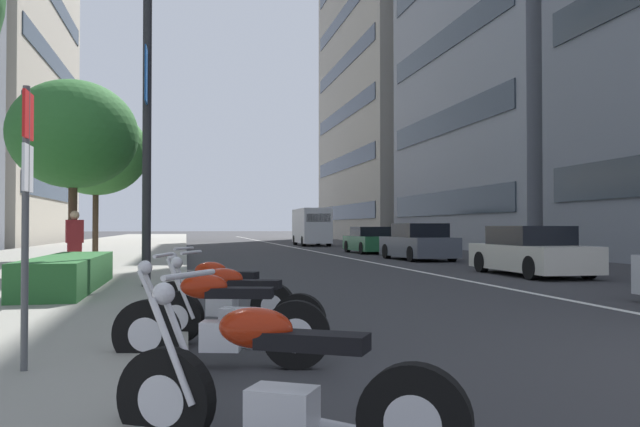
{
  "coord_description": "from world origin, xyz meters",
  "views": [
    {
      "loc": [
        -4.14,
        6.96,
        1.36
      ],
      "look_at": [
        15.87,
        2.91,
        1.77
      ],
      "focal_mm": 37.2,
      "sensor_mm": 36.0,
      "label": 1
    }
  ],
  "objects": [
    {
      "name": "car_mid_block_traffic",
      "position": [
        21.71,
        -2.39,
        0.69
      ],
      "size": [
        4.4,
        2.08,
        1.5
      ],
      "rotation": [
        0.0,
        0.0,
        0.05
      ],
      "color": "#4C515B",
      "rests_on": "ground"
    },
    {
      "name": "lane_centre_stripe",
      "position": [
        35.0,
        0.0,
        0.0
      ],
      "size": [
        110.0,
        0.16,
        0.01
      ],
      "primitive_type": "cube",
      "color": "silver",
      "rests_on": "ground"
    },
    {
      "name": "car_approaching_light",
      "position": [
        12.9,
        -2.53,
        0.65
      ],
      "size": [
        4.42,
        1.85,
        1.39
      ],
      "rotation": [
        0.0,
        0.0,
        0.0
      ],
      "color": "beige",
      "rests_on": "ground"
    },
    {
      "name": "motorcycle_second_in_row",
      "position": [
        -0.33,
        6.43,
        0.41
      ],
      "size": [
        1.17,
        1.93,
        1.09
      ],
      "rotation": [
        0.0,
        0.0,
        1.06
      ],
      "color": "black",
      "rests_on": "ground"
    },
    {
      "name": "clipped_hedge_bed",
      "position": [
        9.47,
        9.2,
        0.47
      ],
      "size": [
        5.24,
        1.1,
        0.63
      ],
      "primitive_type": "cube",
      "color": "#28602D",
      "rests_on": "sidewalk_right_plaza"
    },
    {
      "name": "motorcycle_mid_row",
      "position": [
        2.33,
        6.65,
        0.42
      ],
      "size": [
        0.74,
        2.08,
        1.11
      ],
      "rotation": [
        0.0,
        0.0,
        1.33
      ],
      "color": "black",
      "rests_on": "ground"
    },
    {
      "name": "pedestrian_on_plaza",
      "position": [
        12.98,
        9.65,
        0.96
      ],
      "size": [
        0.36,
        0.46,
        1.61
      ],
      "rotation": [
        0.0,
        0.0,
        0.28
      ],
      "color": "maroon",
      "rests_on": "sidewalk_right_plaza"
    },
    {
      "name": "street_lamp_with_banners",
      "position": [
        9.79,
        7.37,
        4.8
      ],
      "size": [
        1.26,
        2.57,
        7.68
      ],
      "color": "#232326",
      "rests_on": "sidewalk_right_plaza"
    },
    {
      "name": "parking_sign_by_curb",
      "position": [
        1.84,
        8.29,
        1.66
      ],
      "size": [
        0.32,
        0.06,
        2.41
      ],
      "color": "#47494C",
      "rests_on": "sidewalk_right_plaza"
    },
    {
      "name": "motorcycle_nearest_camera",
      "position": [
        3.54,
        6.4,
        0.41
      ],
      "size": [
        0.93,
        1.96,
        1.08
      ],
      "rotation": [
        0.0,
        0.0,
        1.19
      ],
      "color": "black",
      "rests_on": "ground"
    },
    {
      "name": "street_tree_far_plaza",
      "position": [
        22.16,
        10.34,
        4.22
      ],
      "size": [
        3.91,
        3.91,
        5.74
      ],
      "color": "#473323",
      "rests_on": "sidewalk_right_plaza"
    },
    {
      "name": "motorcycle_far_end_row",
      "position": [
        5.05,
        6.49,
        0.41
      ],
      "size": [
        0.99,
        1.92,
        1.08
      ],
      "rotation": [
        0.0,
        0.0,
        1.15
      ],
      "color": "black",
      "rests_on": "ground"
    },
    {
      "name": "car_far_down_avenue",
      "position": [
        28.86,
        -2.39,
        0.63
      ],
      "size": [
        4.35,
        1.99,
        1.36
      ],
      "rotation": [
        0.0,
        0.0,
        0.02
      ],
      "color": "#236038",
      "rests_on": "ground"
    },
    {
      "name": "office_tower_far_left_down_avenue",
      "position": [
        62.11,
        -17.25,
        17.84
      ],
      "size": [
        26.18,
        16.74,
        35.67
      ],
      "color": "gray",
      "rests_on": "ground"
    },
    {
      "name": "sidewalk_right_plaza",
      "position": [
        30.0,
        11.64,
        0.07
      ],
      "size": [
        160.0,
        9.42,
        0.15
      ],
      "primitive_type": "cube",
      "color": "gray",
      "rests_on": "ground"
    },
    {
      "name": "delivery_van_ahead",
      "position": [
        42.89,
        -1.91,
        1.42
      ],
      "size": [
        6.05,
        2.12,
        2.66
      ],
      "rotation": [
        0.0,
        0.0,
        -0.02
      ],
      "color": "silver",
      "rests_on": "ground"
    },
    {
      "name": "street_tree_near_plaza_corner",
      "position": [
        13.76,
        9.82,
        3.74
      ],
      "size": [
        3.26,
        3.26,
        4.98
      ],
      "color": "#473323",
      "rests_on": "sidewalk_right_plaza"
    }
  ]
}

